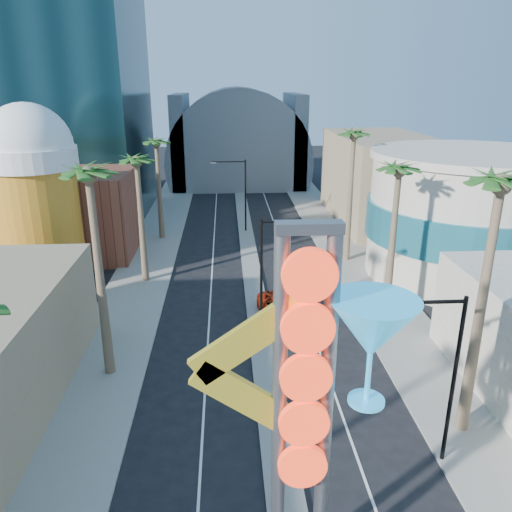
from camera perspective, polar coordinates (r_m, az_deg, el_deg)
The scene contains 20 objects.
sidewalk_west at distance 47.68m, azimuth -12.19°, elevation -0.49°, with size 5.00×100.00×0.15m, color gray.
sidewalk_east at distance 48.53m, azimuth 10.56°, elevation -0.02°, with size 5.00×100.00×0.15m, color gray.
median at distance 49.99m, azimuth -0.89°, elevation 0.90°, with size 1.60×84.00×0.15m, color gray.
brick_filler_west at distance 50.76m, azimuth -19.33°, elevation 4.70°, with size 10.00×10.00×8.00m, color brown.
filler_east at distance 61.14m, azimuth 13.95°, elevation 8.55°, with size 10.00×20.00×10.00m, color #907E5D.
beer_mug at distance 42.83m, azimuth -23.93°, elevation 6.83°, with size 7.00×7.00×14.50m.
turquoise_building at distance 45.49m, azimuth 22.95°, elevation 4.24°, with size 16.60×16.60×10.60m.
canopy at distance 82.20m, azimuth -2.04°, elevation 11.30°, with size 22.00×16.00×22.00m.
neon_sign at distance 15.36m, azimuth 8.55°, elevation -15.31°, with size 6.53×2.60×12.55m.
streetlight_0 at distance 31.49m, azimuth 1.61°, elevation -1.22°, with size 3.79×0.25×8.00m.
streetlight_1 at distance 54.51m, azimuth -1.79°, elevation 7.70°, with size 3.79×0.25×8.00m.
streetlight_2 at distance 22.46m, azimuth 20.75°, elevation -11.78°, with size 3.45×0.25×8.00m.
palm_1 at distance 26.75m, azimuth -18.45°, elevation 7.31°, with size 2.40×2.40×12.70m.
palm_2 at distance 40.46m, azimuth -13.43°, elevation 9.68°, with size 2.40×2.40×11.20m.
palm_3 at distance 52.20m, azimuth -11.30°, elevation 11.94°, with size 2.40×2.40×11.20m.
palm_5 at distance 22.82m, azimuth 25.95°, elevation 5.52°, with size 2.40×2.40×13.20m.
palm_6 at distance 33.81m, azimuth 15.96°, elevation 8.39°, with size 2.40×2.40×11.70m.
palm_7 at distance 45.04m, azimuth 11.09°, elevation 12.53°, with size 2.40×2.40×12.70m.
red_pickup at distance 34.91m, azimuth 3.20°, elevation -6.28°, with size 2.81×6.11×1.70m, color #9D240C.
pedestrian_b at distance 36.10m, azimuth 13.62°, elevation -5.81°, with size 0.75×0.58×1.54m, color gray.
Camera 1 is at (-2.15, -9.33, 16.02)m, focal length 35.00 mm.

